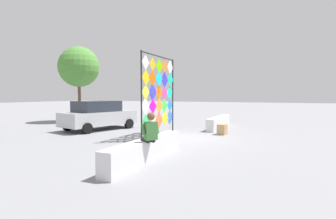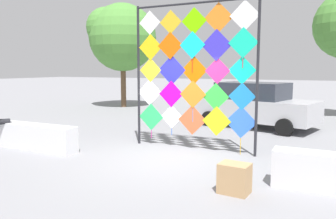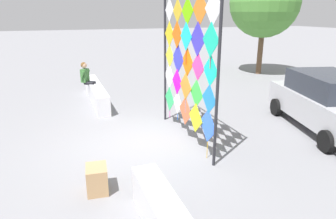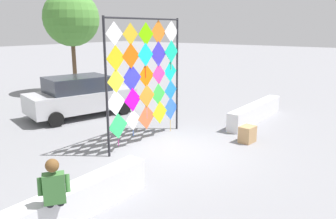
% 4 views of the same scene
% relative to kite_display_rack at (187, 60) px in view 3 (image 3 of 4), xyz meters
% --- Properties ---
extents(ground, '(120.00, 120.00, 0.00)m').
position_rel_kite_display_rack_xyz_m(ground, '(-0.10, -1.35, -2.20)').
color(ground, gray).
extents(plaza_ledge_left, '(4.16, 0.45, 0.69)m').
position_rel_kite_display_rack_xyz_m(plaza_ledge_left, '(-4.65, -1.87, -1.86)').
color(plaza_ledge_left, silver).
rests_on(plaza_ledge_left, ground).
extents(kite_display_rack, '(3.44, 0.07, 3.95)m').
position_rel_kite_display_rack_xyz_m(kite_display_rack, '(0.00, 0.00, 0.00)').
color(kite_display_rack, '#232328').
rests_on(kite_display_rack, ground).
extents(seated_vendor, '(0.69, 0.74, 1.54)m').
position_rel_kite_display_rack_xyz_m(seated_vendor, '(-4.95, -2.12, -1.29)').
color(seated_vendor, black).
rests_on(seated_vendor, ground).
extents(parked_car, '(4.65, 2.90, 1.68)m').
position_rel_kite_display_rack_xyz_m(parked_car, '(0.78, 4.31, -1.35)').
color(parked_car, '#B7B7BC').
rests_on(parked_car, ground).
extents(cardboard_box_large, '(0.56, 0.45, 0.53)m').
position_rel_kite_display_rack_xyz_m(cardboard_box_large, '(1.83, -2.68, -1.94)').
color(cardboard_box_large, tan).
rests_on(cardboard_box_large, ground).
extents(tree_broadleaf, '(3.77, 3.77, 5.80)m').
position_rel_kite_display_rack_xyz_m(tree_broadleaf, '(-7.46, 7.66, 1.80)').
color(tree_broadleaf, brown).
rests_on(tree_broadleaf, ground).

